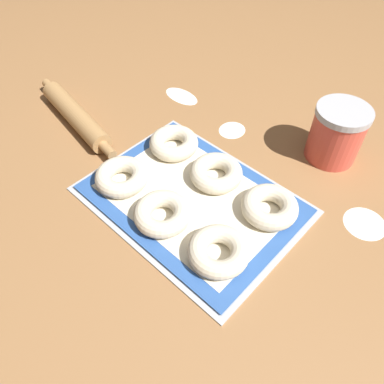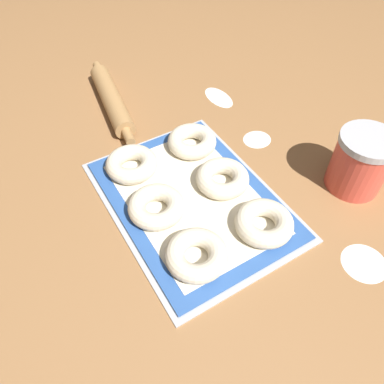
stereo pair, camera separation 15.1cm
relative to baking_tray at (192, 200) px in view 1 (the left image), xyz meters
name	(u,v)px [view 1 (the left image)]	position (x,y,z in m)	size (l,w,h in m)	color
ground_plane	(192,193)	(-0.01, 0.02, 0.00)	(2.80, 2.80, 0.00)	olive
baking_tray	(192,200)	(0.00, 0.00, 0.00)	(0.48, 0.36, 0.01)	#B2B5BA
baking_mat	(192,198)	(0.00, 0.00, 0.01)	(0.46, 0.33, 0.00)	#2D569E
bagel_front_left	(122,177)	(-0.15, -0.08, 0.03)	(0.12, 0.12, 0.04)	beige
bagel_front_center	(162,214)	(0.00, -0.09, 0.03)	(0.12, 0.12, 0.04)	beige
bagel_front_right	(218,251)	(0.14, -0.08, 0.03)	(0.12, 0.12, 0.04)	beige
bagel_back_left	(174,143)	(-0.15, 0.09, 0.03)	(0.12, 0.12, 0.04)	beige
bagel_back_center	(216,173)	(0.00, 0.08, 0.03)	(0.12, 0.12, 0.04)	beige
bagel_back_right	(270,207)	(0.15, 0.08, 0.03)	(0.12, 0.12, 0.04)	beige
flour_canister	(337,134)	(0.15, 0.35, 0.07)	(0.13, 0.13, 0.14)	#DB4C3D
rolling_pin	(76,115)	(-0.43, -0.01, 0.02)	(0.41, 0.10, 0.06)	#AD7F4C
flour_patch_near	(365,223)	(0.32, 0.21, 0.00)	(0.09, 0.09, 0.00)	white
flour_patch_far	(181,96)	(-0.31, 0.28, 0.00)	(0.12, 0.06, 0.00)	white
flour_patch_side	(232,130)	(-0.09, 0.26, 0.00)	(0.07, 0.08, 0.00)	white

